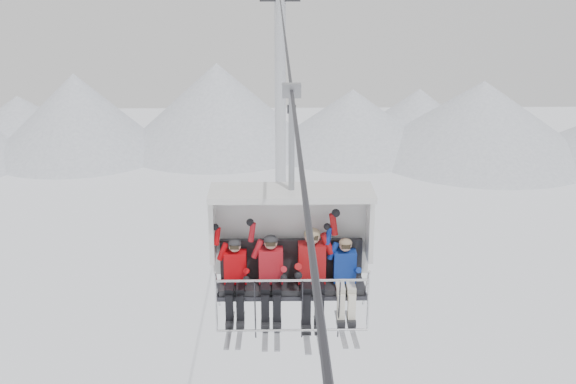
{
  "coord_description": "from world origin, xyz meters",
  "views": [
    {
      "loc": [
        -0.26,
        -14.46,
        15.35
      ],
      "look_at": [
        0.0,
        0.0,
        10.56
      ],
      "focal_mm": 45.0,
      "sensor_mm": 36.0,
      "label": 1
    }
  ],
  "objects_px": {
    "skier_center_right": "(312,271)",
    "lift_tower_right": "(280,147)",
    "chairlift_carrier": "(291,238)",
    "skier_center_left": "(271,275)",
    "skier_far_right": "(345,276)",
    "skier_far_left": "(235,277)"
  },
  "relations": [
    {
      "from": "lift_tower_right",
      "to": "chairlift_carrier",
      "type": "relative_size",
      "value": 3.38
    },
    {
      "from": "skier_center_left",
      "to": "skier_far_right",
      "type": "xyz_separation_m",
      "value": [
        1.25,
        -0.01,
        -0.03
      ]
    },
    {
      "from": "lift_tower_right",
      "to": "skier_center_right",
      "type": "height_order",
      "value": "lift_tower_right"
    },
    {
      "from": "chairlift_carrier",
      "to": "skier_center_right",
      "type": "relative_size",
      "value": 2.21
    },
    {
      "from": "lift_tower_right",
      "to": "skier_center_left",
      "type": "xyz_separation_m",
      "value": [
        -0.35,
        -25.37,
        4.43
      ]
    },
    {
      "from": "skier_center_left",
      "to": "skier_center_right",
      "type": "xyz_separation_m",
      "value": [
        0.69,
        0.01,
        0.05
      ]
    },
    {
      "from": "chairlift_carrier",
      "to": "skier_far_right",
      "type": "bearing_deg",
      "value": -19.85
    },
    {
      "from": "skier_far_left",
      "to": "skier_center_right",
      "type": "height_order",
      "value": "skier_center_right"
    },
    {
      "from": "chairlift_carrier",
      "to": "skier_center_left",
      "type": "bearing_deg",
      "value": -137.57
    },
    {
      "from": "chairlift_carrier",
      "to": "skier_center_right",
      "type": "distance_m",
      "value": 0.67
    },
    {
      "from": "skier_far_right",
      "to": "chairlift_carrier",
      "type": "bearing_deg",
      "value": 160.15
    },
    {
      "from": "skier_far_left",
      "to": "skier_far_right",
      "type": "bearing_deg",
      "value": -0.01
    },
    {
      "from": "skier_far_right",
      "to": "skier_far_left",
      "type": "bearing_deg",
      "value": 179.99
    },
    {
      "from": "lift_tower_right",
      "to": "chairlift_carrier",
      "type": "distance_m",
      "value": 25.54
    },
    {
      "from": "skier_center_right",
      "to": "lift_tower_right",
      "type": "bearing_deg",
      "value": 90.78
    },
    {
      "from": "skier_far_left",
      "to": "skier_center_left",
      "type": "bearing_deg",
      "value": 0.83
    },
    {
      "from": "lift_tower_right",
      "to": "skier_far_right",
      "type": "height_order",
      "value": "lift_tower_right"
    },
    {
      "from": "skier_far_left",
      "to": "skier_center_right",
      "type": "relative_size",
      "value": 0.94
    },
    {
      "from": "chairlift_carrier",
      "to": "skier_center_left",
      "type": "height_order",
      "value": "chairlift_carrier"
    },
    {
      "from": "skier_far_left",
      "to": "skier_center_left",
      "type": "distance_m",
      "value": 0.6
    },
    {
      "from": "skier_center_left",
      "to": "skier_center_right",
      "type": "distance_m",
      "value": 0.7
    },
    {
      "from": "skier_far_left",
      "to": "skier_far_right",
      "type": "xyz_separation_m",
      "value": [
        1.86,
        -0.0,
        -0.0
      ]
    }
  ]
}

